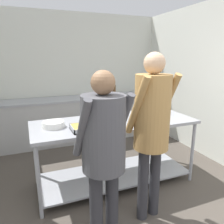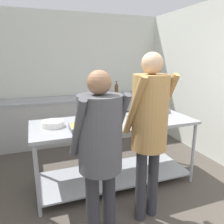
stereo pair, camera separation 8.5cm
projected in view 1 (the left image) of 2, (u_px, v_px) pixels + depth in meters
The scene contains 12 objects.
wall_rear at pixel (73, 76), 4.78m from camera, with size 3.95×0.06×2.65m.
wall_right at pixel (208, 82), 3.77m from camera, with size 0.06×3.93×2.65m.
back_counter at pixel (79, 119), 4.66m from camera, with size 3.79×0.65×0.92m.
serving_counter at pixel (115, 142), 3.00m from camera, with size 2.17×0.84×0.91m.
plate_stack at pixel (53, 124), 2.66m from camera, with size 0.28×0.28×0.07m.
serving_tray_roast at pixel (88, 127), 2.59m from camera, with size 0.38×0.28×0.05m.
sauce_pan at pixel (111, 115), 3.08m from camera, with size 0.43×0.29×0.07m.
broccoli_bowl at pixel (146, 118), 2.91m from camera, with size 0.25×0.25×0.12m.
serving_tray_vegetables at pixel (153, 110), 3.38m from camera, with size 0.39×0.29×0.05m.
guest_serving_left at pixel (152, 121), 2.21m from camera, with size 0.50×0.40×1.80m.
guest_serving_right at pixel (104, 143), 1.95m from camera, with size 0.54×0.40×1.65m.
water_bottle at pixel (114, 88), 4.85m from camera, with size 0.08×0.08×0.30m.
Camera 1 is at (-1.01, -0.99, 1.75)m, focal length 35.00 mm.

